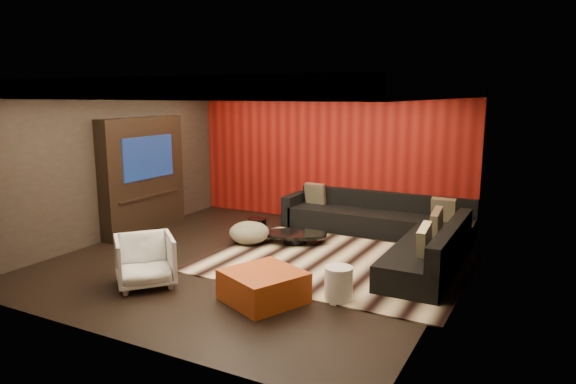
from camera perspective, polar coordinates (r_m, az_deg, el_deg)
The scene contains 26 objects.
floor at distance 8.33m, azimuth -3.78°, elevation -7.69°, with size 6.00×6.00×0.02m, color black.
ceiling at distance 7.90m, azimuth -4.04°, elevation 12.08°, with size 6.00×6.00×0.02m, color silver.
wall_back at distance 10.65m, azimuth 4.61°, elevation 4.16°, with size 6.00×0.02×2.80m, color black.
wall_left at distance 9.90m, azimuth -18.95°, elevation 3.09°, with size 0.02×6.00×2.80m, color black.
wall_right at distance 6.93m, azimuth 17.81°, elevation 0.04°, with size 0.02×6.00×2.80m, color black.
red_feature_wall at distance 10.62m, azimuth 4.53°, elevation 4.14°, with size 5.98×0.05×2.78m, color #6B0C0A.
soffit_back at distance 10.30m, azimuth 4.03°, elevation 11.13°, with size 6.00×0.60×0.22m, color silver.
soffit_front at distance 5.78m, azimuth -18.48°, elevation 10.82°, with size 6.00×0.60×0.22m, color silver.
soffit_left at distance 9.60m, azimuth -18.13°, elevation 10.65°, with size 0.60×4.80×0.22m, color silver.
soffit_right at distance 6.88m, azimuth 15.86°, elevation 10.88°, with size 0.60×4.80×0.22m, color silver.
cove_back at distance 9.99m, azimuth 3.23°, elevation 10.63°, with size 4.80×0.08×0.04m, color #FFD899.
cove_front at distance 6.02m, azimuth -16.07°, elevation 10.07°, with size 4.80×0.08×0.04m, color #FFD899.
cove_left at distance 9.36m, azimuth -16.62°, elevation 10.19°, with size 0.08×4.80×0.04m, color #FFD899.
cove_right at distance 6.96m, azimuth 13.04°, elevation 10.27°, with size 0.08×4.80×0.04m, color #FFD899.
tv_surround at distance 10.25m, azimuth -15.80°, elevation 1.82°, with size 0.30×2.00×2.20m, color black.
tv_screen at distance 10.09m, azimuth -15.24°, elevation 3.72°, with size 0.04×1.30×0.80m, color black.
tv_shelf at distance 10.21m, azimuth -15.03°, elevation -0.45°, with size 0.04×1.60×0.04m, color black.
rug at distance 8.20m, azimuth 5.17°, elevation -7.88°, with size 4.00×3.00×0.02m, color beige.
coffee_table at distance 9.17m, azimuth 0.80°, elevation -5.10°, with size 1.13×1.13×0.19m, color black.
drum_stool at distance 9.37m, azimuth -3.44°, elevation -4.12°, with size 0.34×0.34×0.40m, color black.
striped_pouf at distance 9.15m, azimuth -4.33°, elevation -4.52°, with size 0.71×0.71×0.39m, color beige.
white_side_table at distance 6.75m, azimuth 5.64°, elevation -10.13°, with size 0.36×0.36×0.46m, color white.
orange_ottoman at distance 6.73m, azimuth -2.74°, elevation -10.39°, with size 0.90×0.90×0.40m, color #A32715.
armchair at distance 7.45m, azimuth -15.60°, elevation -7.37°, with size 0.76×0.79×0.72m, color silver.
sectional_sofa at distance 9.24m, azimuth 11.64°, elevation -4.27°, with size 3.65×3.50×0.75m.
throw_pillows at distance 8.95m, azimuth 12.26°, elevation -2.42°, with size 3.06×2.76×0.50m.
Camera 1 is at (4.15, -6.73, 2.64)m, focal length 32.00 mm.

